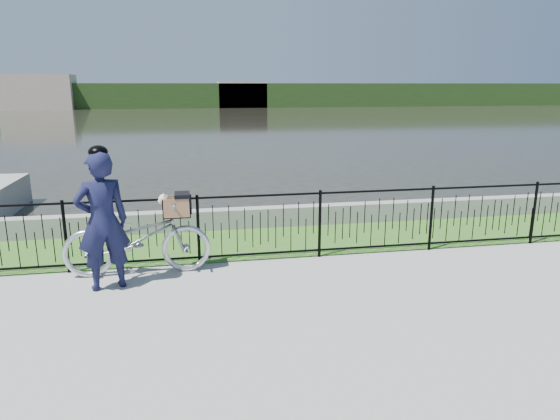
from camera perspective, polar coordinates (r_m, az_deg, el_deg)
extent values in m
plane|color=gray|center=(6.85, -0.23, -10.25)|extent=(120.00, 120.00, 0.00)
cube|color=#366820|center=(9.25, -3.12, -3.66)|extent=(60.00, 2.00, 0.01)
plane|color=black|center=(39.26, -9.02, 9.83)|extent=(120.00, 120.00, 0.00)
cube|color=gray|center=(10.15, -3.88, -0.91)|extent=(60.00, 0.30, 0.40)
cube|color=#264219|center=(66.16, -9.82, 12.78)|extent=(120.00, 6.00, 3.00)
cube|color=#B0A08D|center=(66.33, -25.90, 12.04)|extent=(8.00, 4.00, 4.00)
cube|color=#B0A08D|center=(65.04, -4.37, 13.01)|extent=(6.00, 3.00, 3.20)
imported|color=silver|center=(7.87, -16.01, -3.08)|extent=(2.19, 0.76, 1.15)
cube|color=black|center=(7.74, -11.68, -0.69)|extent=(0.38, 0.18, 0.02)
cube|color=#8F6342|center=(7.74, -11.68, -0.63)|extent=(0.41, 0.32, 0.01)
cube|color=#8F6342|center=(7.85, -11.72, 0.63)|extent=(0.41, 0.02, 0.30)
cube|color=#8F6342|center=(7.56, -11.75, 0.11)|extent=(0.41, 0.02, 0.30)
cube|color=#8F6342|center=(7.70, -10.26, 0.44)|extent=(0.02, 0.32, 0.30)
cube|color=#8F6342|center=(7.71, -13.20, 0.31)|extent=(0.02, 0.32, 0.30)
cube|color=black|center=(7.67, -11.12, 1.70)|extent=(0.23, 0.33, 0.06)
cube|color=black|center=(7.70, -10.14, 0.66)|extent=(0.02, 0.33, 0.24)
ellipsoid|color=silver|center=(7.71, -11.87, 0.24)|extent=(0.31, 0.22, 0.20)
sphere|color=silver|center=(7.67, -13.17, 1.21)|extent=(0.15, 0.15, 0.15)
sphere|color=silver|center=(7.66, -13.54, 0.94)|extent=(0.07, 0.07, 0.07)
sphere|color=black|center=(7.65, -13.72, 0.88)|extent=(0.02, 0.02, 0.02)
cone|color=#9A6F40|center=(7.71, -13.18, 1.74)|extent=(0.06, 0.08, 0.08)
cone|color=#9A6F40|center=(7.61, -13.06, 1.59)|extent=(0.06, 0.08, 0.08)
imported|color=#121534|center=(7.35, -19.64, -1.25)|extent=(0.83, 0.67, 1.97)
ellipsoid|color=black|center=(7.17, -20.27, 6.19)|extent=(0.26, 0.29, 0.18)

